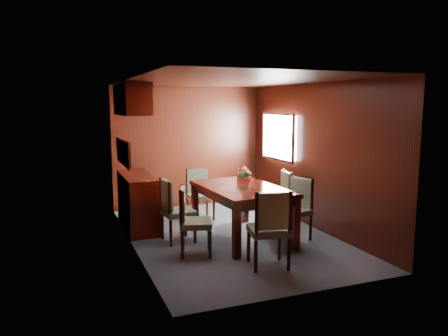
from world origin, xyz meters
name	(u,v)px	position (x,y,z in m)	size (l,w,h in m)	color
ground	(230,236)	(0.00, 0.00, 0.00)	(4.50, 4.50, 0.00)	#3E4955
room_shell	(216,131)	(-0.10, 0.33, 1.63)	(3.06, 4.52, 2.41)	black
sideboard	(138,201)	(-1.25, 1.00, 0.45)	(0.48, 1.40, 0.90)	#370C06
dining_table	(242,194)	(0.14, -0.14, 0.69)	(1.17, 1.78, 0.81)	#370C06
chair_left_near	(190,217)	(-0.81, -0.58, 0.53)	(0.54, 0.56, 0.95)	black
chair_left_far	(174,207)	(-0.89, 0.04, 0.54)	(0.47, 0.49, 0.97)	black
chair_right_near	(296,205)	(0.91, -0.48, 0.53)	(0.54, 0.56, 0.95)	black
chair_right_far	(280,196)	(0.96, 0.14, 0.54)	(0.52, 0.53, 0.97)	black
chair_head	(270,225)	(-0.03, -1.44, 0.57)	(0.57, 0.55, 1.02)	black
chair_foot	(199,191)	(-0.10, 1.20, 0.50)	(0.44, 0.42, 0.91)	black
flower_centerpiece	(244,174)	(0.37, 0.29, 0.93)	(0.25, 0.25, 0.25)	#B24A36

